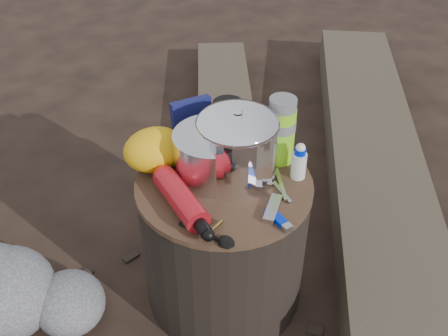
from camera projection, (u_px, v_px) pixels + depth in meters
name	position (u px, v px, depth m)	size (l,w,h in m)	color
ground	(224.00, 289.00, 1.67)	(60.00, 60.00, 0.00)	black
stump	(224.00, 240.00, 1.54)	(0.47, 0.47, 0.43)	black
log_main	(371.00, 149.00, 2.12)	(0.33, 1.95, 0.16)	#41382B
log_small	(226.00, 117.00, 2.36)	(0.24, 1.32, 0.11)	#41382B
foil_windscreen	(213.00, 155.00, 1.40)	(0.21, 0.21, 0.13)	silver
camping_pot	(237.00, 146.00, 1.36)	(0.21, 0.21, 0.21)	white
fuel_bottle	(181.00, 199.00, 1.30)	(0.06, 0.26, 0.06)	red
thermos	(281.00, 131.00, 1.43)	(0.08, 0.08, 0.19)	#80D51D
travel_mug	(228.00, 122.00, 1.52)	(0.08, 0.08, 0.12)	black
stuff_sack	(155.00, 149.00, 1.42)	(0.17, 0.14, 0.12)	#E9A80D
food_pouch	(192.00, 124.00, 1.49)	(0.12, 0.03, 0.15)	#10144D
lighter	(276.00, 217.00, 1.29)	(0.02, 0.09, 0.02)	#0020C2
multitool	(273.00, 209.00, 1.31)	(0.03, 0.10, 0.01)	#B5B6BB
pot_grabber	(278.00, 187.00, 1.38)	(0.03, 0.13, 0.01)	#B5B6BB
spork	(202.00, 232.00, 1.25)	(0.03, 0.14, 0.01)	black
squeeze_bottle	(299.00, 162.00, 1.40)	(0.04, 0.04, 0.09)	silver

